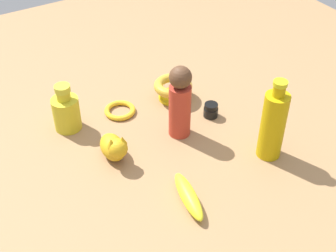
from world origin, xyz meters
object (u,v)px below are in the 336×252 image
object	(u,v)px
bottle_short	(66,111)
bangle	(120,110)
banana	(188,196)
cat_figurine	(114,147)
person_figure_adult	(180,102)
bottle_tall	(273,124)
nail_polish_jar	(211,110)
bowl	(173,88)

from	to	relation	value
bottle_short	bangle	bearing A→B (deg)	-5.37
banana	cat_figurine	world-z (taller)	cat_figurine
person_figure_adult	cat_figurine	bearing A→B (deg)	179.91
person_figure_adult	bottle_tall	bearing A→B (deg)	-51.81
nail_polish_jar	bowl	world-z (taller)	bowl
bottle_short	bangle	world-z (taller)	bottle_short
banana	bottle_short	distance (m)	0.42
person_figure_adult	nail_polish_jar	distance (m)	0.15
bottle_short	bangle	distance (m)	0.16
cat_figurine	bangle	size ratio (longest dim) A/B	1.41
bottle_short	banana	bearing A→B (deg)	-71.67
person_figure_adult	bowl	distance (m)	0.18
nail_polish_jar	banana	distance (m)	0.33
person_figure_adult	banana	size ratio (longest dim) A/B	1.37
nail_polish_jar	banana	bearing A→B (deg)	-134.31
banana	bangle	bearing A→B (deg)	9.15
bangle	bottle_tall	bearing A→B (deg)	-55.28
nail_polish_jar	bottle_short	size ratio (longest dim) A/B	0.30
person_figure_adult	bottle_tall	world-z (taller)	bottle_tall
nail_polish_jar	bottle_short	world-z (taller)	bottle_short
nail_polish_jar	bottle_short	distance (m)	0.40
bowl	bangle	size ratio (longest dim) A/B	1.27
banana	cat_figurine	distance (m)	0.24
bowl	bottle_tall	bearing A→B (deg)	-76.73
bottle_tall	bowl	xyz separation A→B (m)	(-0.08, 0.34, -0.06)
bottle_short	bowl	xyz separation A→B (m)	(0.32, -0.03, -0.02)
person_figure_adult	bottle_short	xyz separation A→B (m)	(-0.25, 0.18, -0.05)
nail_polish_jar	cat_figurine	xyz separation A→B (m)	(-0.31, -0.02, 0.02)
cat_figurine	bowl	xyz separation A→B (m)	(0.27, 0.15, -0.00)
nail_polish_jar	bowl	bearing A→B (deg)	109.69
bottle_tall	bangle	world-z (taller)	bottle_tall
banana	cat_figurine	bearing A→B (deg)	31.78
nail_polish_jar	person_figure_adult	bearing A→B (deg)	-171.41
cat_figurine	bowl	bearing A→B (deg)	28.87
banana	cat_figurine	xyz separation A→B (m)	(-0.08, 0.22, 0.02)
cat_figurine	bottle_short	distance (m)	0.19
nail_polish_jar	bangle	distance (m)	0.26
bowl	nail_polish_jar	bearing A→B (deg)	-70.31
person_figure_adult	cat_figurine	distance (m)	0.21
banana	bangle	distance (m)	0.39
person_figure_adult	cat_figurine	size ratio (longest dim) A/B	1.66
person_figure_adult	bangle	distance (m)	0.22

